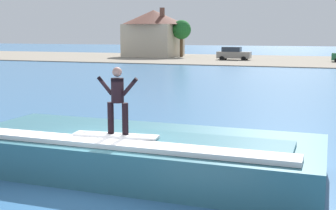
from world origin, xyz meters
The scene contains 8 objects.
ground_plane centered at (0.00, 0.00, 0.00)m, with size 260.00×260.00×0.00m, color teal.
wave_crest centered at (0.37, 1.22, 0.52)m, with size 9.52×3.83×1.10m.
surfboard centered at (0.07, 0.49, 1.13)m, with size 2.23×0.62×0.06m.
surfer centered at (0.11, 0.55, 2.11)m, with size 1.12×0.32×1.69m.
shoreline_bank centered at (0.00, 53.96, 0.05)m, with size 120.00×25.74×0.10m.
car_near_shore centered at (-7.55, 51.99, 0.95)m, with size 4.57×2.09×1.86m.
house_with_chimney centered at (-21.66, 57.75, 4.11)m, with size 10.29×10.29×7.63m.
tree_tall_bare centered at (-16.74, 56.98, 4.21)m, with size 2.94×2.94×5.76m.
Camera 1 is at (5.08, -9.47, 3.67)m, focal length 47.96 mm.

